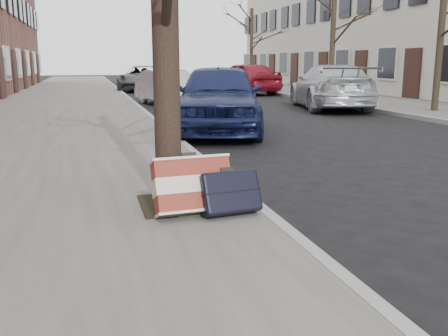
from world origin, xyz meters
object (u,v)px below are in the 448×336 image
object	(u,v)px
car_near_front	(219,97)
car_near_mid	(169,88)
suitcase_red	(193,186)
suitcase_navy	(230,192)

from	to	relation	value
car_near_front	car_near_mid	size ratio (longest dim) A/B	1.17
suitcase_red	suitcase_navy	world-z (taller)	suitcase_red
suitcase_navy	car_near_mid	size ratio (longest dim) A/B	0.15
car_near_front	car_near_mid	xyz separation A→B (m)	(0.04, 7.29, -0.14)
suitcase_red	car_near_mid	world-z (taller)	car_near_mid
suitcase_red	car_near_mid	size ratio (longest dim) A/B	0.19
suitcase_navy	car_near_front	world-z (taller)	car_near_front
suitcase_red	suitcase_navy	distance (m)	0.36
car_near_front	suitcase_navy	bearing A→B (deg)	-87.53
suitcase_red	car_near_mid	distance (m)	13.79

